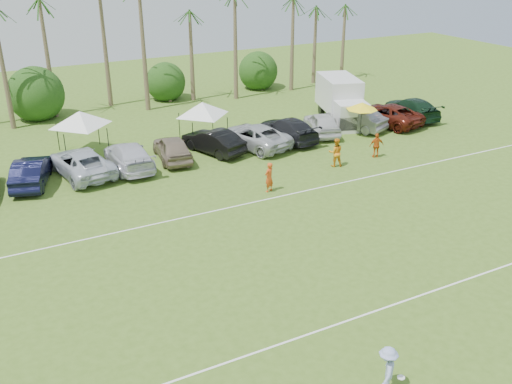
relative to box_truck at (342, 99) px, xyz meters
name	(u,v)px	position (x,y,z in m)	size (l,w,h in m)	color
ground	(363,355)	(-16.85, -25.27, -1.93)	(120.00, 120.00, 0.00)	#43641E
field_lines	(262,259)	(-16.85, -17.27, -1.92)	(80.00, 12.10, 0.01)	white
palm_tree_4	(51,29)	(-20.85, 12.73, 5.55)	(2.40, 2.40, 8.90)	brown
palm_tree_5	(98,15)	(-16.85, 12.73, 6.42)	(2.40, 2.40, 9.90)	brown
palm_tree_6	(142,2)	(-12.85, 12.73, 7.28)	(2.40, 2.40, 10.90)	brown
palm_tree_8	(235,17)	(-3.85, 12.73, 5.55)	(2.40, 2.40, 8.90)	brown
palm_tree_9	(280,5)	(1.15, 12.73, 6.42)	(2.40, 2.40, 9.90)	brown
bush_tree_1	(35,96)	(-22.85, 13.73, -0.13)	(4.00, 4.00, 4.00)	brown
bush_tree_2	(166,81)	(-10.85, 13.73, -0.13)	(4.00, 4.00, 4.00)	brown
bush_tree_3	(257,71)	(-0.85, 13.73, -0.13)	(4.00, 4.00, 4.00)	brown
sideline_player_a	(269,177)	(-12.64, -10.26, -0.98)	(0.69, 0.45, 1.89)	#DC4B18
sideline_player_b	(336,152)	(-6.54, -8.61, -0.93)	(0.97, 0.76, 2.01)	orange
sideline_player_c	(377,145)	(-2.95, -8.51, -1.04)	(1.05, 0.44, 1.79)	#CB5816
box_truck	(342,99)	(0.00, 0.00, 0.00)	(4.61, 7.46, 3.61)	silver
canopy_tent_left	(79,111)	(-21.31, 1.98, 1.24)	(4.56, 4.56, 3.70)	black
canopy_tent_right	(202,102)	(-12.45, 0.66, 1.10)	(4.36, 4.36, 3.54)	black
market_umbrella	(362,106)	(-1.00, -4.08, 0.51)	(2.44, 2.44, 2.72)	black
frisbee_player	(387,370)	(-17.29, -27.09, -1.02)	(1.31, 1.29, 1.81)	#9AA8DA
parked_car_1	(31,172)	(-25.46, -2.34, -1.06)	(1.85, 5.30, 1.75)	black
parked_car_2	(81,163)	(-22.32, -2.22, -1.06)	(2.90, 6.28, 1.75)	silver
parked_car_3	(129,156)	(-19.17, -2.40, -1.06)	(2.44, 6.01, 1.75)	silver
parked_car_4	(172,148)	(-16.03, -2.26, -1.06)	(2.06, 5.12, 1.75)	gray
parked_car_5	(213,141)	(-12.88, -2.23, -1.06)	(1.85, 5.30, 1.75)	black
parked_car_6	(253,136)	(-9.74, -2.52, -1.06)	(2.90, 6.28, 1.75)	#B4B6B8
parked_car_7	(288,129)	(-6.59, -2.26, -1.06)	(2.44, 6.01, 1.75)	black
parked_car_8	(322,123)	(-3.45, -2.23, -1.06)	(2.06, 5.12, 1.75)	silver
parked_car_9	(355,119)	(-0.30, -2.41, -1.06)	(1.85, 5.30, 1.75)	gray
parked_car_10	(387,114)	(2.84, -2.60, -1.06)	(2.90, 6.28, 1.75)	#56190F
parked_car_11	(412,108)	(5.99, -2.10, -1.06)	(2.44, 6.01, 1.75)	black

